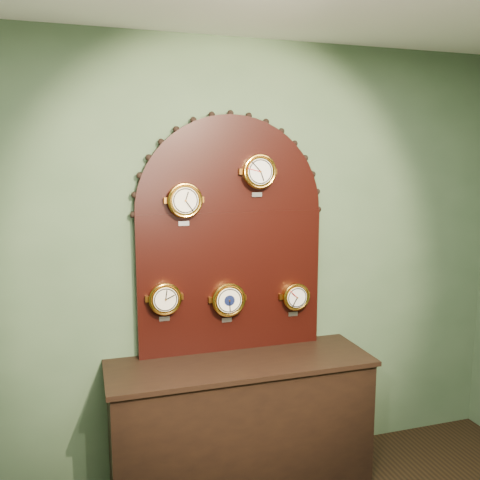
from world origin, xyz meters
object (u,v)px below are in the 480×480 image
object	(u,v)px
roman_clock	(184,200)
barometer	(228,299)
hygrometer	(165,298)
tide_clock	(295,296)
display_board	(231,228)
arabic_clock	(259,172)
shop_counter	(241,426)

from	to	relation	value
roman_clock	barometer	world-z (taller)	roman_clock
hygrometer	tide_clock	world-z (taller)	hygrometer
display_board	tide_clock	bearing A→B (deg)	-8.81
roman_clock	arabic_clock	distance (m)	0.50
arabic_clock	barometer	size ratio (longest dim) A/B	0.99
arabic_clock	hygrometer	bearing A→B (deg)	179.96
shop_counter	barometer	xyz separation A→B (m)	(-0.04, 0.15, 0.78)
display_board	roman_clock	world-z (taller)	display_board
display_board	shop_counter	bearing A→B (deg)	-90.00
display_board	roman_clock	distance (m)	0.37
arabic_clock	barometer	bearing A→B (deg)	-179.94
hygrometer	roman_clock	bearing A→B (deg)	-0.12
shop_counter	display_board	world-z (taller)	display_board
roman_clock	tide_clock	xyz separation A→B (m)	(0.73, 0.00, -0.65)
hygrometer	barometer	bearing A→B (deg)	-0.08
tide_clock	shop_counter	bearing A→B (deg)	-159.89
shop_counter	barometer	world-z (taller)	barometer
arabic_clock	shop_counter	bearing A→B (deg)	-136.68
roman_clock	barometer	xyz separation A→B (m)	(0.27, -0.00, -0.63)
display_board	roman_clock	xyz separation A→B (m)	(-0.31, -0.07, 0.19)
hygrometer	tide_clock	distance (m)	0.86
hygrometer	shop_counter	bearing A→B (deg)	-19.39
display_board	tide_clock	xyz separation A→B (m)	(0.42, -0.07, -0.46)
roman_clock	arabic_clock	bearing A→B (deg)	-0.01
display_board	arabic_clock	size ratio (longest dim) A/B	5.74
roman_clock	tide_clock	world-z (taller)	roman_clock
barometer	hygrometer	bearing A→B (deg)	179.92
tide_clock	arabic_clock	bearing A→B (deg)	-179.81
shop_counter	roman_clock	world-z (taller)	roman_clock
arabic_clock	tide_clock	world-z (taller)	arabic_clock
display_board	tide_clock	distance (m)	0.63
roman_clock	tide_clock	bearing A→B (deg)	0.06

